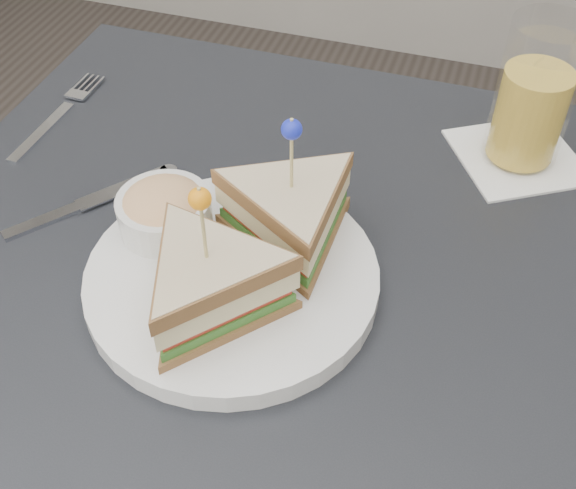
{
  "coord_description": "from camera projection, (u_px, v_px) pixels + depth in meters",
  "views": [
    {
      "loc": [
        0.15,
        -0.43,
        1.26
      ],
      "look_at": [
        0.01,
        0.01,
        0.8
      ],
      "focal_mm": 45.0,
      "sensor_mm": 36.0,
      "label": 1
    }
  ],
  "objects": [
    {
      "name": "table",
      "position": [
        276.0,
        336.0,
        0.74
      ],
      "size": [
        0.8,
        0.8,
        0.75
      ],
      "color": "black",
      "rests_on": "ground"
    },
    {
      "name": "plate_meal",
      "position": [
        239.0,
        250.0,
        0.65
      ],
      "size": [
        0.35,
        0.35,
        0.16
      ],
      "rotation": [
        0.0,
        0.0,
        0.33
      ],
      "color": "white",
      "rests_on": "table"
    },
    {
      "name": "drink_set",
      "position": [
        532.0,
        103.0,
        0.77
      ],
      "size": [
        0.18,
        0.18,
        0.17
      ],
      "rotation": [
        0.0,
        0.0,
        0.55
      ],
      "color": "white",
      "rests_on": "table"
    },
    {
      "name": "cutlery_knife",
      "position": [
        86.0,
        204.0,
        0.76
      ],
      "size": [
        0.13,
        0.16,
        0.01
      ],
      "rotation": [
        0.0,
        0.0,
        -0.66
      ],
      "color": "#B5B8C1",
      "rests_on": "table"
    },
    {
      "name": "cutlery_fork",
      "position": [
        61.0,
        112.0,
        0.88
      ],
      "size": [
        0.03,
        0.19,
        0.01
      ],
      "rotation": [
        0.0,
        0.0,
        -0.03
      ],
      "color": "white",
      "rests_on": "table"
    }
  ]
}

